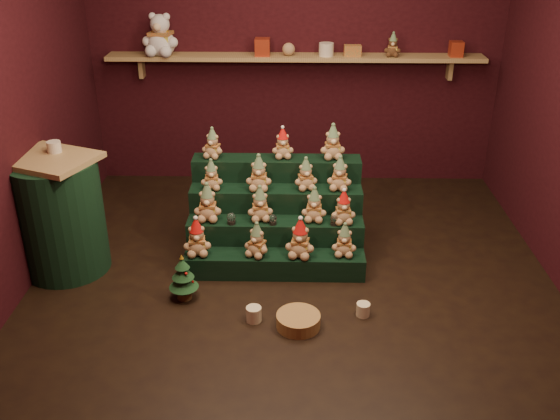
{
  "coord_description": "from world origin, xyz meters",
  "views": [
    {
      "loc": [
        -0.01,
        -4.11,
        2.61
      ],
      "look_at": [
        -0.11,
        0.25,
        0.47
      ],
      "focal_mm": 40.0,
      "sensor_mm": 36.0,
      "label": 1
    }
  ],
  "objects_px": {
    "mini_christmas_tree": "(183,277)",
    "riser_tier_front": "(275,264)",
    "mug_left": "(254,314)",
    "wicker_basket": "(298,321)",
    "snow_globe_b": "(273,219)",
    "white_bear": "(160,29)",
    "snow_globe_a": "(231,218)",
    "snow_globe_c": "(334,220)",
    "mug_right": "(363,310)",
    "side_table": "(60,215)",
    "brown_bear": "(393,45)"
  },
  "relations": [
    {
      "from": "side_table",
      "to": "mug_left",
      "type": "xyz_separation_m",
      "value": [
        1.52,
        -0.68,
        -0.41
      ]
    },
    {
      "from": "side_table",
      "to": "brown_bear",
      "type": "bearing_deg",
      "value": 54.49
    },
    {
      "from": "snow_globe_b",
      "to": "mini_christmas_tree",
      "type": "height_order",
      "value": "snow_globe_b"
    },
    {
      "from": "brown_bear",
      "to": "riser_tier_front",
      "type": "bearing_deg",
      "value": -113.29
    },
    {
      "from": "mug_left",
      "to": "brown_bear",
      "type": "relative_size",
      "value": 0.5
    },
    {
      "from": "snow_globe_b",
      "to": "white_bear",
      "type": "relative_size",
      "value": 0.17
    },
    {
      "from": "snow_globe_a",
      "to": "white_bear",
      "type": "height_order",
      "value": "white_bear"
    },
    {
      "from": "side_table",
      "to": "wicker_basket",
      "type": "height_order",
      "value": "side_table"
    },
    {
      "from": "riser_tier_front",
      "to": "mug_right",
      "type": "xyz_separation_m",
      "value": [
        0.64,
        -0.53,
        -0.04
      ]
    },
    {
      "from": "snow_globe_a",
      "to": "mug_right",
      "type": "relative_size",
      "value": 0.96
    },
    {
      "from": "snow_globe_a",
      "to": "snow_globe_b",
      "type": "distance_m",
      "value": 0.32
    },
    {
      "from": "snow_globe_b",
      "to": "white_bear",
      "type": "height_order",
      "value": "white_bear"
    },
    {
      "from": "mug_right",
      "to": "brown_bear",
      "type": "xyz_separation_m",
      "value": [
        0.42,
        2.31,
        1.38
      ]
    },
    {
      "from": "snow_globe_b",
      "to": "snow_globe_c",
      "type": "distance_m",
      "value": 0.48
    },
    {
      "from": "snow_globe_c",
      "to": "side_table",
      "type": "xyz_separation_m",
      "value": [
        -2.11,
        -0.09,
        0.07
      ]
    },
    {
      "from": "side_table",
      "to": "snow_globe_a",
      "type": "bearing_deg",
      "value": 26.24
    },
    {
      "from": "white_bear",
      "to": "brown_bear",
      "type": "distance_m",
      "value": 2.19
    },
    {
      "from": "snow_globe_c",
      "to": "wicker_basket",
      "type": "bearing_deg",
      "value": -108.57
    },
    {
      "from": "riser_tier_front",
      "to": "snow_globe_a",
      "type": "height_order",
      "value": "snow_globe_a"
    },
    {
      "from": "snow_globe_b",
      "to": "mug_right",
      "type": "relative_size",
      "value": 0.85
    },
    {
      "from": "snow_globe_b",
      "to": "mug_right",
      "type": "xyz_separation_m",
      "value": [
        0.66,
        -0.69,
        -0.35
      ]
    },
    {
      "from": "snow_globe_b",
      "to": "wicker_basket",
      "type": "distance_m",
      "value": 0.92
    },
    {
      "from": "wicker_basket",
      "to": "side_table",
      "type": "bearing_deg",
      "value": 158.05
    },
    {
      "from": "mug_left",
      "to": "snow_globe_c",
      "type": "bearing_deg",
      "value": 52.6
    },
    {
      "from": "mug_left",
      "to": "riser_tier_front",
      "type": "bearing_deg",
      "value": 78.31
    },
    {
      "from": "snow_globe_b",
      "to": "brown_bear",
      "type": "bearing_deg",
      "value": 56.33
    },
    {
      "from": "wicker_basket",
      "to": "brown_bear",
      "type": "distance_m",
      "value": 2.95
    },
    {
      "from": "mini_christmas_tree",
      "to": "riser_tier_front",
      "type": "bearing_deg",
      "value": 27.68
    },
    {
      "from": "riser_tier_front",
      "to": "snow_globe_b",
      "type": "xyz_separation_m",
      "value": [
        -0.02,
        0.16,
        0.31
      ]
    },
    {
      "from": "snow_globe_a",
      "to": "white_bear",
      "type": "distance_m",
      "value": 2.14
    },
    {
      "from": "white_bear",
      "to": "snow_globe_b",
      "type": "bearing_deg",
      "value": -46.55
    },
    {
      "from": "side_table",
      "to": "mini_christmas_tree",
      "type": "height_order",
      "value": "side_table"
    },
    {
      "from": "riser_tier_front",
      "to": "mug_left",
      "type": "bearing_deg",
      "value": -101.69
    },
    {
      "from": "snow_globe_a",
      "to": "side_table",
      "type": "distance_m",
      "value": 1.31
    },
    {
      "from": "mug_right",
      "to": "snow_globe_c",
      "type": "bearing_deg",
      "value": 104.5
    },
    {
      "from": "snow_globe_a",
      "to": "snow_globe_b",
      "type": "height_order",
      "value": "snow_globe_a"
    },
    {
      "from": "snow_globe_c",
      "to": "side_table",
      "type": "distance_m",
      "value": 2.11
    },
    {
      "from": "mini_christmas_tree",
      "to": "wicker_basket",
      "type": "distance_m",
      "value": 0.91
    },
    {
      "from": "snow_globe_b",
      "to": "wicker_basket",
      "type": "relative_size",
      "value": 0.27
    },
    {
      "from": "mug_left",
      "to": "wicker_basket",
      "type": "relative_size",
      "value": 0.36
    },
    {
      "from": "snow_globe_a",
      "to": "snow_globe_c",
      "type": "height_order",
      "value": "snow_globe_a"
    },
    {
      "from": "mug_right",
      "to": "wicker_basket",
      "type": "height_order",
      "value": "mug_right"
    },
    {
      "from": "white_bear",
      "to": "riser_tier_front",
      "type": "bearing_deg",
      "value": -48.62
    },
    {
      "from": "riser_tier_front",
      "to": "snow_globe_c",
      "type": "bearing_deg",
      "value": 19.1
    },
    {
      "from": "snow_globe_c",
      "to": "snow_globe_a",
      "type": "bearing_deg",
      "value": 180.0
    },
    {
      "from": "snow_globe_c",
      "to": "side_table",
      "type": "height_order",
      "value": "side_table"
    },
    {
      "from": "snow_globe_a",
      "to": "snow_globe_c",
      "type": "xyz_separation_m",
      "value": [
        0.8,
        0.0,
        -0.0
      ]
    },
    {
      "from": "snow_globe_b",
      "to": "mini_christmas_tree",
      "type": "bearing_deg",
      "value": -141.7
    },
    {
      "from": "snow_globe_c",
      "to": "mug_left",
      "type": "xyz_separation_m",
      "value": [
        -0.59,
        -0.77,
        -0.35
      ]
    },
    {
      "from": "mug_left",
      "to": "mug_right",
      "type": "bearing_deg",
      "value": 5.92
    }
  ]
}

